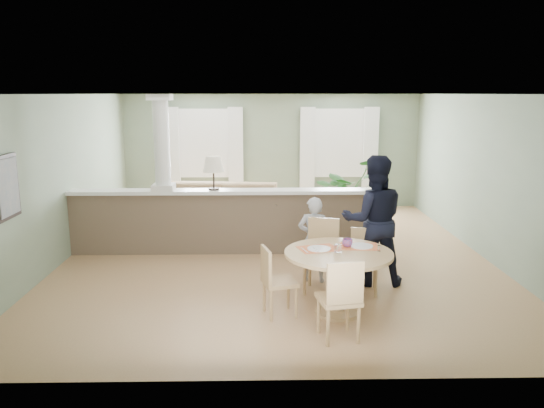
{
  "coord_description": "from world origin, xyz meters",
  "views": [
    {
      "loc": [
        -0.24,
        -8.65,
        2.71
      ],
      "look_at": [
        -0.09,
        -1.0,
        1.11
      ],
      "focal_mm": 35.0,
      "sensor_mm": 36.0,
      "label": 1
    }
  ],
  "objects_px": {
    "chair_side": "(275,278)",
    "chair_near": "(341,296)",
    "sofa": "(219,206)",
    "child_person": "(314,240)",
    "chair_far_boy": "(322,252)",
    "chair_far_man": "(364,257)",
    "dining_table": "(338,264)",
    "man_person": "(373,220)",
    "houseplant": "(347,195)"
  },
  "relations": [
    {
      "from": "chair_near",
      "to": "chair_side",
      "type": "xyz_separation_m",
      "value": [
        -0.71,
        0.72,
        -0.04
      ]
    },
    {
      "from": "chair_near",
      "to": "chair_side",
      "type": "height_order",
      "value": "chair_near"
    },
    {
      "from": "chair_near",
      "to": "child_person",
      "type": "distance_m",
      "value": 1.95
    },
    {
      "from": "houseplant",
      "to": "chair_far_man",
      "type": "xyz_separation_m",
      "value": [
        -0.27,
        -3.18,
        -0.26
      ]
    },
    {
      "from": "man_person",
      "to": "sofa",
      "type": "bearing_deg",
      "value": -51.8
    },
    {
      "from": "dining_table",
      "to": "houseplant",
      "type": "bearing_deg",
      "value": 79.42
    },
    {
      "from": "houseplant",
      "to": "chair_far_boy",
      "type": "distance_m",
      "value": 3.26
    },
    {
      "from": "man_person",
      "to": "chair_far_man",
      "type": "bearing_deg",
      "value": 61.33
    },
    {
      "from": "sofa",
      "to": "dining_table",
      "type": "bearing_deg",
      "value": -61.77
    },
    {
      "from": "chair_far_boy",
      "to": "man_person",
      "type": "distance_m",
      "value": 0.89
    },
    {
      "from": "houseplant",
      "to": "chair_side",
      "type": "bearing_deg",
      "value": -110.93
    },
    {
      "from": "chair_far_man",
      "to": "houseplant",
      "type": "bearing_deg",
      "value": 94.02
    },
    {
      "from": "houseplant",
      "to": "chair_near",
      "type": "height_order",
      "value": "houseplant"
    },
    {
      "from": "sofa",
      "to": "chair_far_boy",
      "type": "bearing_deg",
      "value": -58.77
    },
    {
      "from": "houseplant",
      "to": "chair_far_boy",
      "type": "bearing_deg",
      "value": -105.22
    },
    {
      "from": "chair_far_boy",
      "to": "child_person",
      "type": "bearing_deg",
      "value": 118.83
    },
    {
      "from": "child_person",
      "to": "man_person",
      "type": "xyz_separation_m",
      "value": [
        0.84,
        -0.09,
        0.3
      ]
    },
    {
      "from": "houseplant",
      "to": "man_person",
      "type": "xyz_separation_m",
      "value": [
        -0.09,
        -2.88,
        0.19
      ]
    },
    {
      "from": "sofa",
      "to": "chair_near",
      "type": "relative_size",
      "value": 3.14
    },
    {
      "from": "chair_far_boy",
      "to": "chair_near",
      "type": "xyz_separation_m",
      "value": [
        0.03,
        -1.59,
        -0.03
      ]
    },
    {
      "from": "chair_far_boy",
      "to": "chair_side",
      "type": "height_order",
      "value": "chair_far_boy"
    },
    {
      "from": "houseplant",
      "to": "chair_far_boy",
      "type": "height_order",
      "value": "houseplant"
    },
    {
      "from": "houseplant",
      "to": "child_person",
      "type": "relative_size",
      "value": 1.18
    },
    {
      "from": "chair_far_boy",
      "to": "chair_side",
      "type": "xyz_separation_m",
      "value": [
        -0.68,
        -0.87,
        -0.07
      ]
    },
    {
      "from": "dining_table",
      "to": "child_person",
      "type": "relative_size",
      "value": 1.06
    },
    {
      "from": "chair_far_boy",
      "to": "sofa",
      "type": "bearing_deg",
      "value": 131.72
    },
    {
      "from": "sofa",
      "to": "child_person",
      "type": "bearing_deg",
      "value": -57.51
    },
    {
      "from": "sofa",
      "to": "chair_far_boy",
      "type": "xyz_separation_m",
      "value": [
        1.71,
        -3.6,
        0.12
      ]
    },
    {
      "from": "sofa",
      "to": "houseplant",
      "type": "height_order",
      "value": "houseplant"
    },
    {
      "from": "chair_far_boy",
      "to": "dining_table",
      "type": "bearing_deg",
      "value": -65.79
    },
    {
      "from": "dining_table",
      "to": "chair_far_boy",
      "type": "distance_m",
      "value": 0.83
    },
    {
      "from": "dining_table",
      "to": "chair_far_boy",
      "type": "height_order",
      "value": "chair_far_boy"
    },
    {
      "from": "sofa",
      "to": "chair_side",
      "type": "xyz_separation_m",
      "value": [
        1.03,
        -4.46,
        0.04
      ]
    },
    {
      "from": "chair_near",
      "to": "child_person",
      "type": "bearing_deg",
      "value": -97.4
    },
    {
      "from": "dining_table",
      "to": "man_person",
      "type": "bearing_deg",
      "value": 59.14
    },
    {
      "from": "houseplant",
      "to": "dining_table",
      "type": "distance_m",
      "value": 4.03
    },
    {
      "from": "sofa",
      "to": "chair_side",
      "type": "height_order",
      "value": "sofa"
    },
    {
      "from": "houseplant",
      "to": "sofa",
      "type": "bearing_deg",
      "value": 169.88
    },
    {
      "from": "chair_far_man",
      "to": "child_person",
      "type": "distance_m",
      "value": 0.78
    },
    {
      "from": "chair_far_boy",
      "to": "chair_near",
      "type": "distance_m",
      "value": 1.59
    },
    {
      "from": "dining_table",
      "to": "chair_far_man",
      "type": "xyz_separation_m",
      "value": [
        0.47,
        0.79,
        -0.16
      ]
    },
    {
      "from": "man_person",
      "to": "child_person",
      "type": "bearing_deg",
      "value": -4.33
    },
    {
      "from": "chair_side",
      "to": "chair_near",
      "type": "bearing_deg",
      "value": -150.33
    },
    {
      "from": "dining_table",
      "to": "chair_near",
      "type": "xyz_separation_m",
      "value": [
        -0.08,
        -0.77,
        -0.11
      ]
    },
    {
      "from": "chair_far_man",
      "to": "chair_near",
      "type": "relative_size",
      "value": 0.92
    },
    {
      "from": "chair_far_boy",
      "to": "chair_far_man",
      "type": "height_order",
      "value": "chair_far_boy"
    },
    {
      "from": "child_person",
      "to": "man_person",
      "type": "height_order",
      "value": "man_person"
    },
    {
      "from": "child_person",
      "to": "man_person",
      "type": "bearing_deg",
      "value": -175.19
    },
    {
      "from": "chair_far_boy",
      "to": "child_person",
      "type": "distance_m",
      "value": 0.37
    },
    {
      "from": "sofa",
      "to": "man_person",
      "type": "bearing_deg",
      "value": -47.65
    }
  ]
}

